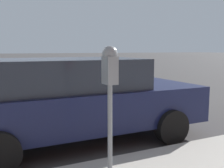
# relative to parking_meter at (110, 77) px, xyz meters

# --- Properties ---
(ground_plane) EXTENTS (220.00, 220.00, 0.00)m
(ground_plane) POSITION_rel_parking_meter_xyz_m (2.70, 0.68, -1.38)
(ground_plane) COLOR #3D3A3A
(parking_meter) EXTENTS (0.21, 0.19, 1.64)m
(parking_meter) POSITION_rel_parking_meter_xyz_m (0.00, 0.00, 0.00)
(parking_meter) COLOR gray
(parking_meter) RESTS_ON sidewalk
(car_navy) EXTENTS (2.17, 4.72, 1.56)m
(car_navy) POSITION_rel_parking_meter_xyz_m (1.79, -0.12, -0.57)
(car_navy) COLOR #14193D
(car_navy) RESTS_ON ground_plane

